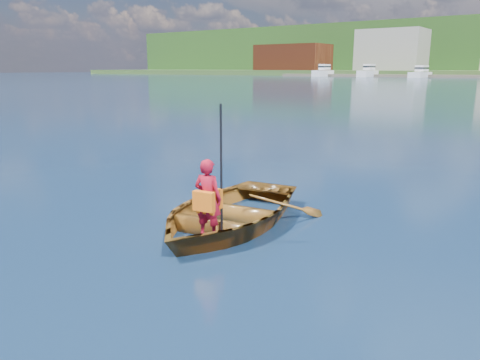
# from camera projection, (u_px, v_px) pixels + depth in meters

# --- Properties ---
(ground) EXTENTS (600.00, 600.00, 0.00)m
(ground) POSITION_uv_depth(u_px,v_px,m) (178.00, 210.00, 8.91)
(ground) COLOR #183349
(ground) RESTS_ON ground
(rowboat) EXTENTS (3.18, 4.08, 0.77)m
(rowboat) POSITION_uv_depth(u_px,v_px,m) (228.00, 212.00, 7.99)
(rowboat) COLOR brown
(rowboat) RESTS_ON ground
(child_paddler) EXTENTS (0.48, 0.38, 2.02)m
(child_paddler) POSITION_uv_depth(u_px,v_px,m) (208.00, 199.00, 7.03)
(child_paddler) COLOR #A80F26
(child_paddler) RESTS_ON ground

